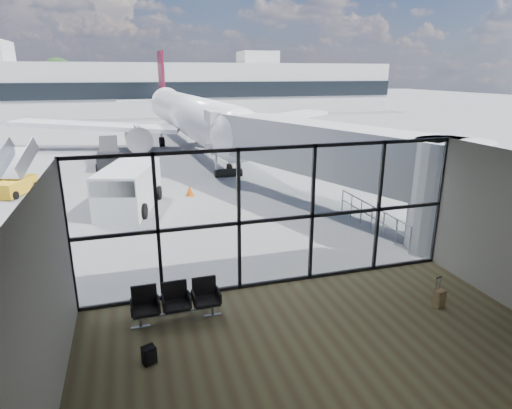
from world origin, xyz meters
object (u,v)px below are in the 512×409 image
seating_row (176,300)px  mobile_stairs (12,184)px  suitcase (439,299)px  belt_loader (109,158)px  backpack (149,356)px  service_van (128,188)px  airliner (187,114)px

seating_row → mobile_stairs: (-7.43, 15.61, -0.03)m
suitcase → belt_loader: bearing=98.5°
backpack → mobile_stairs: 18.60m
suitcase → service_van: bearing=110.1°
seating_row → service_van: size_ratio=0.46×
backpack → suitcase: (8.23, 0.21, 0.05)m
seating_row → airliner: size_ratio=0.07×
belt_loader → mobile_stairs: size_ratio=1.17×
seating_row → belt_loader: belt_loader is taller
airliner → mobile_stairs: (-12.04, -15.09, -2.21)m
backpack → service_van: 12.54m
backpack → seating_row: bearing=43.9°
belt_loader → mobile_stairs: bearing=-131.6°
backpack → mobile_stairs: (-6.60, 17.39, 0.34)m
seating_row → backpack: size_ratio=5.17×
suitcase → mobile_stairs: bearing=116.2°
backpack → belt_loader: size_ratio=0.11×
backpack → airliner: size_ratio=0.01×
service_van → belt_loader: 10.76m
seating_row → airliner: 31.13m
airliner → mobile_stairs: airliner is taller
backpack → suitcase: size_ratio=0.51×
suitcase → airliner: size_ratio=0.03×
airliner → service_van: airliner is taller
airliner → mobile_stairs: size_ratio=9.64×
seating_row → airliner: (4.61, 30.71, 2.19)m
airliner → belt_loader: airliner is taller
airliner → mobile_stairs: 19.43m
service_van → seating_row: bearing=-67.6°
seating_row → service_van: service_van is taller
backpack → belt_loader: bearing=72.8°
seating_row → backpack: 1.99m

